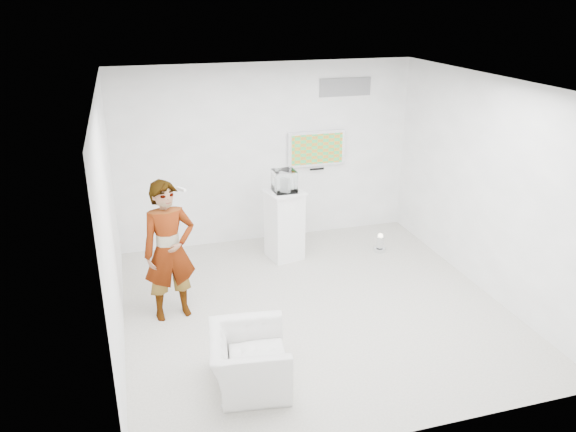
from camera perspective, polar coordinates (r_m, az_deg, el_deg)
The scene contains 10 objects.
room at distance 7.12m, azimuth 2.85°, elevation 1.23°, with size 5.01×5.01×3.00m.
tv at distance 9.58m, azimuth 2.91°, elevation 6.87°, with size 1.00×0.08×0.60m, color silver.
logo_decal at distance 9.59m, azimuth 5.84°, elevation 12.90°, with size 0.90×0.02×0.30m, color slate.
person at distance 7.31m, azimuth -11.97°, elevation -3.49°, with size 0.68×0.45×1.86m, color silver.
armchair at distance 6.24m, azimuth -3.99°, elevation -14.38°, with size 0.95×0.83×0.62m, color silver.
pedestal at distance 8.93m, azimuth -0.37°, elevation -0.90°, with size 0.55×0.55×1.12m, color white.
floor_uplight at distance 9.41m, azimuth 9.33°, elevation -2.72°, with size 0.20×0.20×0.30m, color silver.
vitrine at distance 8.68m, azimuth -0.38°, elevation 3.57°, with size 0.34×0.34×0.34m, color white.
console at distance 8.70m, azimuth -0.38°, elevation 3.25°, with size 0.05×0.17×0.23m, color white.
wii_remote at distance 7.23m, azimuth -10.80°, elevation 2.68°, with size 0.04×0.15×0.04m, color white.
Camera 1 is at (-2.21, -6.31, 3.96)m, focal length 35.00 mm.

